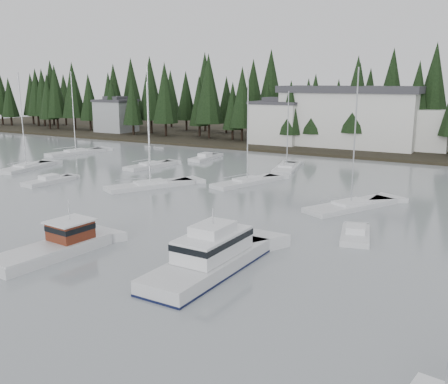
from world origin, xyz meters
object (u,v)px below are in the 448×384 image
object	(u,v)px
sailboat_4	(26,169)
runabout_0	(49,182)
cabin_cruiser_center	(210,260)
sailboat_3	(351,207)
house_far_west	(116,115)
sailboat_10	(150,187)
sailboat_6	(150,167)
sailboat_1	(76,153)
runabout_1	(355,237)
harbor_inn	(361,118)
house_west	(277,122)
sailboat_0	(287,169)
sailboat_7	(247,183)
lobster_boat_brown	(55,248)
runabout_3	(205,158)

from	to	relation	value
sailboat_4	runabout_0	bearing A→B (deg)	-126.44
cabin_cruiser_center	sailboat_3	distance (m)	21.44
house_far_west	sailboat_10	xyz separation A→B (m)	(44.11, -44.30, -4.35)
sailboat_6	sailboat_1	bearing A→B (deg)	87.45
runabout_1	sailboat_3	bearing A→B (deg)	3.99
house_far_west	harbor_inn	xyz separation A→B (m)	(57.04, 1.34, 1.37)
house_far_west	sailboat_10	distance (m)	62.67
house_west	sailboat_0	size ratio (longest dim) A/B	0.83
cabin_cruiser_center	runabout_1	bearing A→B (deg)	-27.55
harbor_inn	sailboat_7	world-z (taller)	sailboat_7
sailboat_6	sailboat_10	world-z (taller)	sailboat_6
sailboat_3	harbor_inn	bearing A→B (deg)	40.93
lobster_boat_brown	sailboat_0	bearing A→B (deg)	4.19
sailboat_4	runabout_0	distance (m)	11.86
harbor_inn	sailboat_10	distance (m)	47.78
house_far_west	sailboat_0	bearing A→B (deg)	-25.14
runabout_1	runabout_3	world-z (taller)	same
sailboat_1	sailboat_3	distance (m)	53.55
sailboat_6	sailboat_10	size ratio (longest dim) A/B	1.16
sailboat_0	runabout_1	world-z (taller)	sailboat_0
house_far_west	sailboat_7	world-z (taller)	sailboat_7
sailboat_0	sailboat_10	size ratio (longest dim) A/B	0.90
lobster_boat_brown	sailboat_3	xyz separation A→B (m)	(15.07, 23.96, -0.43)
sailboat_3	runabout_1	size ratio (longest dim) A/B	2.54
harbor_inn	sailboat_0	distance (m)	27.34
sailboat_3	sailboat_6	world-z (taller)	sailboat_6
sailboat_1	runabout_0	distance (m)	25.41
harbor_inn	runabout_0	distance (m)	56.16
harbor_inn	sailboat_6	distance (m)	41.09
cabin_cruiser_center	sailboat_6	size ratio (longest dim) A/B	0.77
runabout_1	runabout_3	size ratio (longest dim) A/B	0.80
sailboat_0	runabout_3	bearing A→B (deg)	69.10
house_west	sailboat_10	xyz separation A→B (m)	(2.11, -42.30, -4.60)
house_west	sailboat_10	size ratio (longest dim) A/B	0.74
sailboat_10	runabout_3	bearing A→B (deg)	42.71
house_far_west	harbor_inn	world-z (taller)	harbor_inn
sailboat_6	sailboat_7	bearing A→B (deg)	-90.82
house_far_west	runabout_3	size ratio (longest dim) A/B	1.21
house_far_west	sailboat_6	bearing A→B (deg)	-43.05
lobster_boat_brown	sailboat_0	distance (m)	41.25
house_far_west	harbor_inn	size ratio (longest dim) A/B	0.29
runabout_3	sailboat_1	bearing A→B (deg)	102.95
harbor_inn	runabout_1	size ratio (longest dim) A/B	5.27
runabout_1	sailboat_0	bearing A→B (deg)	18.91
house_far_west	sailboat_0	world-z (taller)	sailboat_0
runabout_1	cabin_cruiser_center	bearing A→B (deg)	137.22
harbor_inn	lobster_boat_brown	distance (m)	68.10
sailboat_4	cabin_cruiser_center	bearing A→B (deg)	-125.39
house_far_west	runabout_1	world-z (taller)	house_far_west
runabout_1	runabout_3	xyz separation A→B (m)	(-31.98, 28.97, 0.00)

